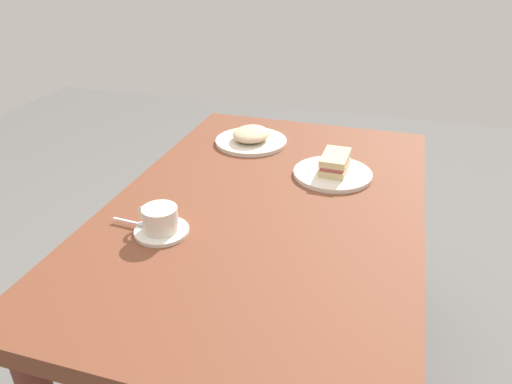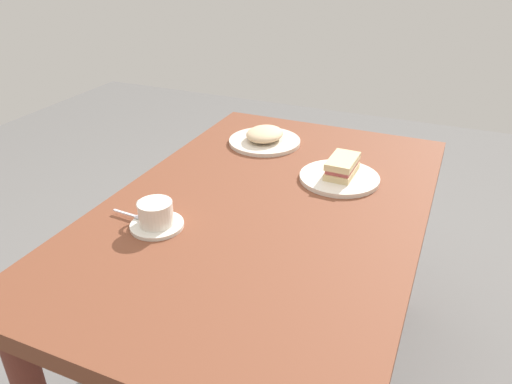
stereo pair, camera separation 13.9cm
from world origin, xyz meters
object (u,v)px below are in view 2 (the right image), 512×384
at_px(coffee_saucer, 157,225).
at_px(coffee_cup, 155,212).
at_px(dining_table, 266,232).
at_px(sandwich_plate, 339,178).
at_px(sandwich_front, 342,166).
at_px(spoon, 133,215).
at_px(side_plate, 265,141).

height_order(coffee_saucer, coffee_cup, coffee_cup).
bearing_deg(coffee_cup, coffee_saucer, -102.59).
xyz_separation_m(dining_table, coffee_cup, (-0.23, 0.22, 0.14)).
distance_m(sandwich_plate, coffee_cup, 0.59).
xyz_separation_m(dining_table, coffee_saucer, (-0.23, 0.22, 0.10)).
distance_m(coffee_saucer, coffee_cup, 0.04).
relative_size(sandwich_front, coffee_saucer, 1.00).
xyz_separation_m(sandwich_plate, spoon, (-0.45, 0.45, 0.01)).
relative_size(dining_table, sandwich_front, 9.69).
relative_size(dining_table, coffee_saucer, 9.67).
relative_size(sandwich_plate, side_plate, 0.95).
relative_size(sandwich_front, spoon, 1.42).
bearing_deg(side_plate, coffee_cup, 176.28).
distance_m(dining_table, spoon, 0.39).
bearing_deg(sandwich_plate, spoon, 135.29).
xyz_separation_m(dining_table, spoon, (-0.22, 0.30, 0.11)).
xyz_separation_m(sandwich_front, coffee_saucer, (-0.47, 0.37, -0.04)).
height_order(spoon, side_plate, spoon).
bearing_deg(coffee_cup, dining_table, -43.29).
bearing_deg(dining_table, coffee_cup, 136.71).
distance_m(sandwich_plate, sandwich_front, 0.04).
distance_m(dining_table, coffee_cup, 0.35).
distance_m(coffee_cup, side_plate, 0.64).
bearing_deg(sandwich_plate, dining_table, 146.19).
relative_size(dining_table, sandwich_plate, 5.48).
bearing_deg(spoon, side_plate, -10.71).
bearing_deg(dining_table, sandwich_plate, -33.81).
xyz_separation_m(dining_table, side_plate, (0.41, 0.18, 0.11)).
xyz_separation_m(sandwich_plate, coffee_saucer, (-0.46, 0.37, -0.00)).
bearing_deg(coffee_saucer, sandwich_plate, -38.75).
bearing_deg(sandwich_plate, sandwich_front, -13.95).
bearing_deg(coffee_saucer, side_plate, -3.58).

